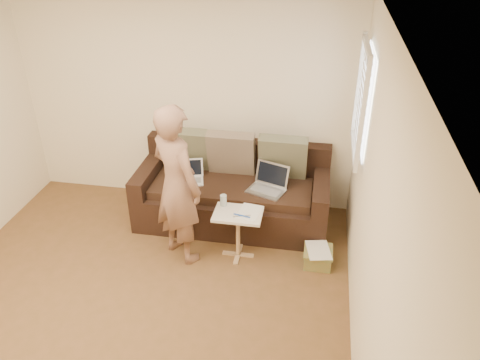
% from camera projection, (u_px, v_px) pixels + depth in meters
% --- Properties ---
extents(floor, '(4.50, 4.50, 0.00)m').
position_uv_depth(floor, '(127.00, 322.00, 4.31)').
color(floor, brown).
rests_on(floor, ground).
extents(ceiling, '(4.50, 4.50, 0.00)m').
position_uv_depth(ceiling, '(78.00, 30.00, 3.01)').
color(ceiling, white).
rests_on(ceiling, wall_back).
extents(wall_back, '(4.00, 0.00, 4.00)m').
position_uv_depth(wall_back, '(186.00, 100.00, 5.58)').
color(wall_back, beige).
rests_on(wall_back, ground).
extents(wall_right, '(0.00, 4.50, 4.50)m').
position_uv_depth(wall_right, '(372.00, 228.00, 3.36)').
color(wall_right, beige).
rests_on(wall_right, ground).
extents(window_blinds, '(0.12, 0.88, 1.08)m').
position_uv_depth(window_blinds, '(362.00, 100.00, 4.45)').
color(window_blinds, white).
rests_on(window_blinds, wall_right).
extents(sofa, '(2.20, 0.95, 0.85)m').
position_uv_depth(sofa, '(233.00, 189.00, 5.52)').
color(sofa, black).
rests_on(sofa, ground).
extents(pillow_left, '(0.55, 0.29, 0.57)m').
position_uv_depth(pillow_left, '(186.00, 149.00, 5.61)').
color(pillow_left, '#525740').
rests_on(pillow_left, sofa).
extents(pillow_mid, '(0.55, 0.27, 0.57)m').
position_uv_depth(pillow_mid, '(231.00, 153.00, 5.51)').
color(pillow_mid, '#716151').
rests_on(pillow_mid, sofa).
extents(pillow_right, '(0.55, 0.28, 0.57)m').
position_uv_depth(pillow_right, '(283.00, 157.00, 5.43)').
color(pillow_right, '#525740').
rests_on(pillow_right, sofa).
extents(laptop_silver, '(0.47, 0.40, 0.26)m').
position_uv_depth(laptop_silver, '(266.00, 191.00, 5.29)').
color(laptop_silver, '#B7BABC').
rests_on(laptop_silver, sofa).
extents(laptop_white, '(0.37, 0.31, 0.23)m').
position_uv_depth(laptop_white, '(189.00, 182.00, 5.48)').
color(laptop_white, white).
rests_on(laptop_white, sofa).
extents(person, '(0.76, 0.71, 1.72)m').
position_uv_depth(person, '(177.00, 185.00, 4.74)').
color(person, brown).
rests_on(person, ground).
extents(side_table, '(0.50, 0.35, 0.55)m').
position_uv_depth(side_table, '(238.00, 234.00, 5.01)').
color(side_table, silver).
rests_on(side_table, ground).
extents(drinking_glass, '(0.07, 0.07, 0.12)m').
position_uv_depth(drinking_glass, '(223.00, 200.00, 4.97)').
color(drinking_glass, silver).
rests_on(drinking_glass, side_table).
extents(scissors, '(0.20, 0.14, 0.02)m').
position_uv_depth(scissors, '(242.00, 216.00, 4.81)').
color(scissors, silver).
rests_on(scissors, side_table).
extents(paper_on_table, '(0.25, 0.33, 0.00)m').
position_uv_depth(paper_on_table, '(249.00, 212.00, 4.88)').
color(paper_on_table, white).
rests_on(paper_on_table, side_table).
extents(striped_box, '(0.30, 0.30, 0.19)m').
position_uv_depth(striped_box, '(318.00, 257.00, 4.97)').
color(striped_box, orange).
rests_on(striped_box, ground).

